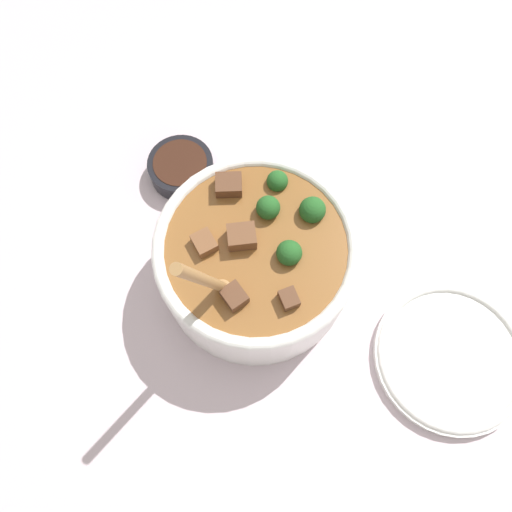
{
  "coord_description": "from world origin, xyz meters",
  "views": [
    {
      "loc": [
        -0.1,
        0.2,
        0.66
      ],
      "look_at": [
        0.0,
        0.0,
        0.07
      ],
      "focal_mm": 35.0,
      "sensor_mm": 36.0,
      "label": 1
    }
  ],
  "objects": [
    {
      "name": "empty_plate",
      "position": [
        -0.28,
        -0.01,
        0.01
      ],
      "size": [
        0.2,
        0.2,
        0.02
      ],
      "color": "white",
      "rests_on": "ground_plane"
    },
    {
      "name": "stew_bowl",
      "position": [
        0.0,
        -0.0,
        0.06
      ],
      "size": [
        0.25,
        0.25,
        0.27
      ],
      "color": "white",
      "rests_on": "ground_plane"
    },
    {
      "name": "condiment_bowl",
      "position": [
        0.17,
        -0.1,
        0.02
      ],
      "size": [
        0.1,
        0.1,
        0.03
      ],
      "color": "black",
      "rests_on": "ground_plane"
    },
    {
      "name": "ground_plane",
      "position": [
        0.0,
        0.0,
        0.0
      ],
      "size": [
        4.0,
        4.0,
        0.0
      ],
      "primitive_type": "plane",
      "color": "silver"
    }
  ]
}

